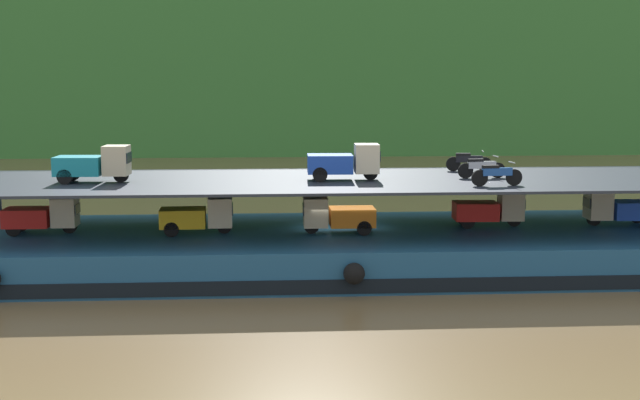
# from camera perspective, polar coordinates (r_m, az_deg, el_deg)

# --- Properties ---
(ground_plane) EXTENTS (400.00, 400.00, 0.00)m
(ground_plane) POSITION_cam_1_polar(r_m,az_deg,el_deg) (33.06, 1.50, -4.62)
(ground_plane) COLOR brown
(cargo_barge) EXTENTS (30.07, 9.14, 1.50)m
(cargo_barge) POSITION_cam_1_polar(r_m,az_deg,el_deg) (32.87, 1.51, -3.36)
(cargo_barge) COLOR navy
(cargo_barge) RESTS_ON ground
(cargo_rack) EXTENTS (28.47, 7.75, 2.00)m
(cargo_rack) POSITION_cam_1_polar(r_m,az_deg,el_deg) (32.45, 1.52, 1.31)
(cargo_rack) COLOR #232833
(cargo_rack) RESTS_ON cargo_barge
(mini_truck_lower_stern) EXTENTS (2.74, 1.20, 1.38)m
(mini_truck_lower_stern) POSITION_cam_1_polar(r_m,az_deg,el_deg) (33.66, -18.23, -1.01)
(mini_truck_lower_stern) COLOR red
(mini_truck_lower_stern) RESTS_ON cargo_barge
(mini_truck_lower_aft) EXTENTS (2.77, 1.26, 1.38)m
(mini_truck_lower_aft) POSITION_cam_1_polar(r_m,az_deg,el_deg) (32.24, -8.25, -1.07)
(mini_truck_lower_aft) COLOR gold
(mini_truck_lower_aft) RESTS_ON cargo_barge
(mini_truck_lower_mid) EXTENTS (2.75, 1.21, 1.38)m
(mini_truck_lower_mid) POSITION_cam_1_polar(r_m,az_deg,el_deg) (32.03, 1.19, -1.05)
(mini_truck_lower_mid) COLOR orange
(mini_truck_lower_mid) RESTS_ON cargo_barge
(mini_truck_lower_fore) EXTENTS (2.79, 1.29, 1.38)m
(mini_truck_lower_fore) POSITION_cam_1_polar(r_m,az_deg,el_deg) (34.14, 11.40, -0.62)
(mini_truck_lower_fore) COLOR red
(mini_truck_lower_fore) RESTS_ON cargo_barge
(mini_truck_lower_bow) EXTENTS (2.77, 1.25, 1.38)m
(mini_truck_lower_bow) POSITION_cam_1_polar(r_m,az_deg,el_deg) (35.74, 19.54, -0.54)
(mini_truck_lower_bow) COLOR #1E47B7
(mini_truck_lower_bow) RESTS_ON cargo_barge
(mini_truck_upper_stern) EXTENTS (2.78, 1.28, 1.38)m
(mini_truck_upper_stern) POSITION_cam_1_polar(r_m,az_deg,el_deg) (32.49, -15.03, 2.36)
(mini_truck_upper_stern) COLOR teal
(mini_truck_upper_stern) RESTS_ON cargo_rack
(mini_truck_upper_mid) EXTENTS (2.76, 1.24, 1.38)m
(mini_truck_upper_mid) POSITION_cam_1_polar(r_m,az_deg,el_deg) (32.09, 1.68, 2.57)
(mini_truck_upper_mid) COLOR #1E47B7
(mini_truck_upper_mid) RESTS_ON cargo_rack
(motorcycle_upper_port) EXTENTS (1.90, 0.55, 0.87)m
(motorcycle_upper_port) POSITION_cam_1_polar(r_m,az_deg,el_deg) (31.08, 11.84, 1.73)
(motorcycle_upper_port) COLOR black
(motorcycle_upper_port) RESTS_ON cargo_rack
(motorcycle_upper_centre) EXTENTS (1.90, 0.55, 0.87)m
(motorcycle_upper_centre) POSITION_cam_1_polar(r_m,az_deg,el_deg) (33.32, 10.84, 2.20)
(motorcycle_upper_centre) COLOR black
(motorcycle_upper_centre) RESTS_ON cargo_rack
(motorcycle_upper_stbd) EXTENTS (1.89, 0.55, 0.87)m
(motorcycle_upper_stbd) POSITION_cam_1_polar(r_m,az_deg,el_deg) (35.59, 10.01, 2.61)
(motorcycle_upper_stbd) COLOR black
(motorcycle_upper_stbd) RESTS_ON cargo_rack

